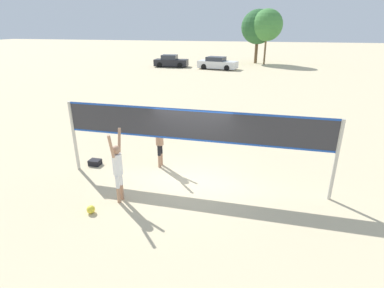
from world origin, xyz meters
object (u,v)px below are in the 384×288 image
at_px(tree_left_cluster, 267,25).
at_px(player_blocker, 160,138).
at_px(parked_car_mid, 171,61).
at_px(player_spiker, 117,166).
at_px(parked_car_near, 217,64).
at_px(gear_bag, 95,162).
at_px(volleyball, 91,209).
at_px(tree_right_cluster, 258,27).
at_px(volleyball_net, 192,131).

bearing_deg(tree_left_cluster, player_blocker, -95.15).
xyz_separation_m(player_blocker, parked_car_mid, (-8.52, 28.14, -0.43)).
bearing_deg(tree_left_cluster, player_spiker, -95.35).
distance_m(player_spiker, parked_car_near, 30.04).
bearing_deg(parked_car_mid, tree_left_cluster, 21.51).
relative_size(gear_bag, parked_car_mid, 0.10).
distance_m(volleyball, parked_car_mid, 32.41).
bearing_deg(parked_car_near, volleyball, -77.24).
relative_size(player_spiker, gear_bag, 5.27).
bearing_deg(parked_car_mid, player_spiker, -79.63).
height_order(player_spiker, parked_car_near, player_spiker).
distance_m(gear_bag, tree_right_cluster, 35.91).
bearing_deg(parked_car_near, player_blocker, -75.08).
distance_m(volleyball_net, player_blocker, 1.89).
xyz_separation_m(volleyball_net, player_spiker, (-1.81, -1.60, -0.68)).
relative_size(parked_car_near, tree_right_cluster, 0.70).
distance_m(parked_car_near, parked_car_mid, 6.19).
relative_size(volleyball_net, player_spiker, 3.93).
xyz_separation_m(player_spiker, tree_left_cluster, (3.40, 36.35, 3.85)).
bearing_deg(parked_car_mid, tree_right_cluster, 28.34).
distance_m(volleyball, tree_right_cluster, 38.56).
bearing_deg(tree_left_cluster, gear_bag, -99.06).
distance_m(player_spiker, parked_car_mid, 31.77).
height_order(player_spiker, parked_car_mid, player_spiker).
relative_size(gear_bag, tree_left_cluster, 0.06).
distance_m(volleyball_net, player_spiker, 2.50).
xyz_separation_m(parked_car_near, tree_right_cluster, (4.22, 7.43, 4.12)).
xyz_separation_m(volleyball_net, player_blocker, (-1.45, 0.96, -0.74)).
bearing_deg(volleyball_net, tree_right_cluster, 89.36).
bearing_deg(tree_left_cluster, volleyball, -96.03).
height_order(player_blocker, tree_right_cluster, tree_right_cluster).
height_order(parked_car_near, tree_left_cluster, tree_left_cluster).
bearing_deg(volleyball_net, player_spiker, -138.50).
distance_m(player_spiker, tree_left_cluster, 36.71).
relative_size(player_blocker, parked_car_mid, 0.48).
distance_m(player_blocker, volleyball, 3.60).
bearing_deg(volleyball, volleyball_net, 45.76).
height_order(volleyball_net, player_blocker, volleyball_net).
distance_m(volleyball, gear_bag, 3.23).
height_order(player_spiker, tree_left_cluster, tree_left_cluster).
bearing_deg(player_blocker, tree_left_cluster, 174.85).
relative_size(volleyball_net, parked_car_near, 1.75).
bearing_deg(player_spiker, tree_right_cluster, -3.37).
xyz_separation_m(volleyball, parked_car_near, (-1.50, 30.76, 0.54)).
height_order(gear_bag, tree_right_cluster, tree_right_cluster).
bearing_deg(volleyball, parked_car_near, 92.79).
bearing_deg(volleyball, player_blocker, 75.37).
height_order(volleyball_net, parked_car_near, volleyball_net).
distance_m(player_spiker, volleyball, 1.41).
height_order(volleyball_net, parked_car_mid, volleyball_net).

